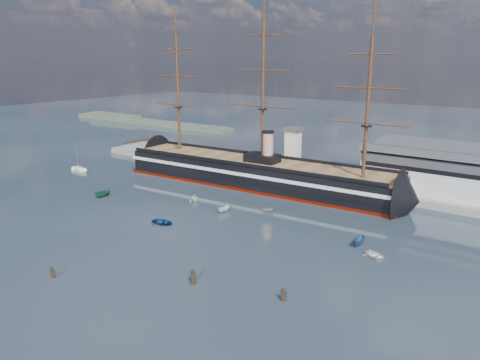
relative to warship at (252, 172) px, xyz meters
The scene contains 16 objects.
ground 20.78m from the warship, 78.83° to the right, with size 600.00×600.00×0.00m, color #17212E.
quay 21.61m from the warship, 48.91° to the left, with size 180.00×18.00×2.00m, color slate.
quay_tower 15.81m from the warship, 61.87° to the left, with size 5.00×5.00×15.00m.
shoreline 154.70m from the warship, 151.00° to the left, with size 120.00×10.00×4.00m.
warship is the anchor object (origin of this frame).
sailboat 62.90m from the warship, 160.84° to the right, with size 6.90×3.49×10.61m.
motorboat_a 45.14m from the warship, 126.74° to the right, with size 6.05×2.22×2.42m, color #1E593B.
motorboat_b 42.18m from the warship, 86.10° to the right, with size 3.55×1.42×1.66m, color navy.
motorboat_c 28.07m from the warship, 70.56° to the right, with size 4.92×1.80×1.97m, color silver.
motorboat_d 24.18m from the warship, 97.21° to the right, with size 5.86×2.54×2.15m, color white.
motorboat_e 59.82m from the warship, 31.07° to the right, with size 3.18×1.27×1.48m, color silver.
motorboat_f 53.25m from the warship, 30.14° to the right, with size 5.55×2.03×2.22m, color #244F7E.
motorboat_g 27.57m from the warship, 46.84° to the right, with size 3.79×1.39×1.51m, color slate.
piling_near_mid 74.01m from the warship, 84.96° to the right, with size 0.64×0.64×2.73m, color black.
piling_near_right 67.15m from the warship, 64.53° to the right, with size 0.64×0.64×3.39m, color black.
piling_far_right 71.94m from the warship, 51.51° to the right, with size 0.64×0.64×2.81m, color black.
Camera 1 is at (75.67, -56.50, 39.09)m, focal length 35.00 mm.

